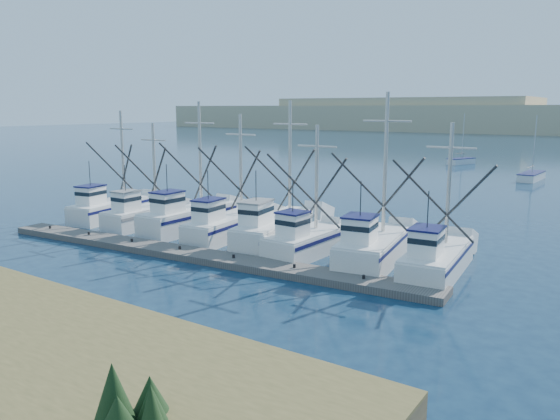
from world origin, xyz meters
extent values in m
plane|color=#0D233B|center=(0.00, 0.00, 0.00)|extent=(500.00, 500.00, 0.00)
cube|color=#5D5953|center=(-6.23, 5.58, 0.20)|extent=(30.58, 4.48, 0.41)
cube|color=white|center=(-20.00, 10.80, 0.70)|extent=(3.74, 8.11, 1.39)
cube|color=white|center=(-20.00, 8.80, 2.14)|extent=(1.75, 2.11, 1.50)
cylinder|color=#B7B2A8|center=(-20.00, 12.13, 5.08)|extent=(0.22, 0.22, 7.37)
cube|color=white|center=(-15.60, 10.31, 0.68)|extent=(2.62, 6.91, 1.37)
cube|color=white|center=(-15.60, 8.56, 2.12)|extent=(1.44, 1.71, 1.50)
cylinder|color=#B7B2A8|center=(-15.60, 11.48, 4.60)|extent=(0.22, 0.22, 6.47)
cube|color=white|center=(-11.61, 10.98, 0.81)|extent=(2.58, 8.17, 1.63)
cube|color=white|center=(-11.61, 8.88, 2.38)|extent=(1.49, 1.99, 1.50)
cylinder|color=#B7B2A8|center=(-11.61, 12.37, 5.54)|extent=(0.22, 0.22, 7.82)
cube|color=white|center=(-7.82, 11.02, 0.72)|extent=(3.18, 8.45, 1.43)
cube|color=white|center=(-7.82, 8.91, 2.18)|extent=(1.56, 2.14, 1.50)
cylinder|color=#B7B2A8|center=(-7.82, 12.43, 5.00)|extent=(0.22, 0.22, 7.13)
cube|color=white|center=(-4.02, 11.44, 0.82)|extent=(3.85, 9.37, 1.64)
cube|color=white|center=(-4.02, 9.11, 2.39)|extent=(1.74, 2.42, 1.50)
cylinder|color=#B7B2A8|center=(-4.02, 13.00, 5.56)|extent=(0.22, 0.22, 7.84)
cube|color=white|center=(-0.86, 10.09, 0.69)|extent=(2.75, 6.49, 1.39)
cube|color=white|center=(-0.86, 8.45, 2.14)|extent=(1.51, 1.62, 1.50)
cylinder|color=#B7B2A8|center=(-0.86, 11.18, 4.68)|extent=(0.22, 0.22, 6.58)
cube|color=white|center=(3.36, 10.65, 0.79)|extent=(3.84, 7.84, 1.57)
cube|color=white|center=(3.36, 8.72, 2.32)|extent=(1.84, 2.05, 1.50)
cylinder|color=#B7B2A8|center=(3.36, 11.93, 5.73)|extent=(0.22, 0.22, 8.32)
cube|color=white|center=(7.11, 10.77, 0.68)|extent=(3.20, 7.95, 1.36)
cube|color=white|center=(7.11, 8.78, 2.11)|extent=(1.62, 2.02, 1.50)
cylinder|color=#B7B2A8|center=(7.11, 12.09, 4.78)|extent=(0.22, 0.22, 6.84)
cube|color=white|center=(4.15, 56.37, 0.45)|extent=(2.30, 6.70, 0.90)
cylinder|color=#B7B2A8|center=(4.15, 56.67, 4.50)|extent=(0.12, 0.12, 7.20)
cube|color=white|center=(-8.96, 71.51, 0.45)|extent=(3.56, 5.38, 0.90)
cylinder|color=#B7B2A8|center=(-8.96, 71.81, 4.50)|extent=(0.12, 0.12, 7.20)
camera|label=1|loc=(16.13, -18.01, 8.97)|focal=35.00mm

